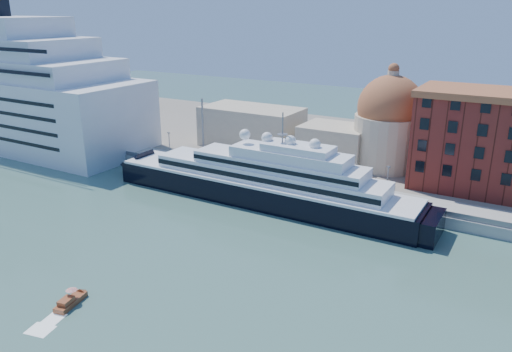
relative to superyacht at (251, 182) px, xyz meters
The scene contains 9 objects.
ground 23.41m from the superyacht, 91.56° to the right, with size 400.00×400.00×0.00m, color #335951.
quay 11.45m from the superyacht, 93.27° to the left, with size 180.00×10.00×2.50m, color gray.
land 52.12m from the superyacht, 90.69° to the left, with size 260.00×72.00×2.00m, color slate.
quay_fence 6.65m from the superyacht, 95.52° to the left, with size 180.00×0.10×1.20m, color slate.
superyacht is the anchor object (origin of this frame).
service_barge 51.96m from the superyacht, behind, with size 12.76×5.66×2.78m.
water_taxi 51.40m from the superyacht, 91.32° to the right, with size 3.07×6.00×2.72m.
church 35.80m from the superyacht, 80.58° to the left, with size 66.00×18.00×25.50m.
lamp_posts 17.12m from the superyacht, 145.11° to the left, with size 120.80×2.40×18.00m.
Camera 1 is at (56.63, -70.30, 42.71)m, focal length 35.00 mm.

